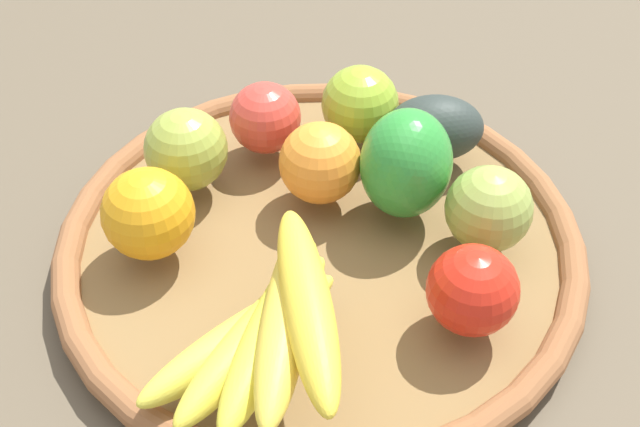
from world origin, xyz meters
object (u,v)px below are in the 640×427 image
at_px(apple_1, 265,118).
at_px(apple_3, 473,290).
at_px(bell_pepper, 406,163).
at_px(apple_4, 186,149).
at_px(orange_1, 148,214).
at_px(banana_bunch, 272,325).
at_px(orange_0, 320,163).
at_px(apple_2, 489,209).
at_px(apple_0, 360,104).
at_px(avocado, 435,128).

bearing_deg(apple_1, apple_3, -93.93).
bearing_deg(bell_pepper, apple_4, 93.38).
bearing_deg(apple_4, apple_3, -76.55).
xyz_separation_m(orange_1, bell_pepper, (0.19, -0.10, 0.01)).
bearing_deg(banana_bunch, orange_0, 38.10).
height_order(apple_2, bell_pepper, bell_pepper).
height_order(orange_1, apple_2, orange_1).
bearing_deg(banana_bunch, bell_pepper, 16.40).
bearing_deg(apple_2, apple_1, 104.66).
height_order(banana_bunch, apple_0, banana_bunch).
distance_m(orange_1, banana_bunch, 0.16).
bearing_deg(orange_1, banana_bunch, -90.53).
height_order(banana_bunch, apple_2, banana_bunch).
height_order(apple_3, apple_4, apple_4).
bearing_deg(avocado, apple_0, 115.35).
height_order(apple_3, bell_pepper, bell_pepper).
bearing_deg(apple_1, apple_2, -75.34).
xyz_separation_m(avocado, apple_2, (-0.05, -0.10, 0.01)).
height_order(orange_0, apple_1, orange_0).
bearing_deg(orange_1, apple_1, 14.96).
height_order(orange_0, apple_4, apple_4).
relative_size(orange_0, apple_0, 0.98).
xyz_separation_m(orange_0, apple_4, (-0.08, 0.09, 0.00)).
relative_size(apple_4, bell_pepper, 0.76).
bearing_deg(orange_1, apple_0, -1.22).
distance_m(apple_3, banana_bunch, 0.15).
relative_size(apple_1, apple_0, 0.92).
distance_m(orange_1, apple_2, 0.27).
bearing_deg(bell_pepper, avocado, -11.59).
xyz_separation_m(apple_1, apple_4, (-0.08, 0.01, 0.00)).
relative_size(orange_1, apple_4, 1.03).
relative_size(avocado, orange_1, 1.19).
bearing_deg(apple_2, orange_0, 115.44).
relative_size(banana_bunch, bell_pepper, 1.85).
xyz_separation_m(orange_0, apple_2, (0.06, -0.13, -0.00)).
bearing_deg(bell_pepper, apple_3, -149.33).
bearing_deg(apple_0, orange_0, -155.65).
bearing_deg(avocado, banana_bunch, -161.57).
xyz_separation_m(banana_bunch, bell_pepper, (0.19, 0.06, 0.00)).
distance_m(banana_bunch, bell_pepper, 0.20).
distance_m(apple_1, bell_pepper, 0.15).
bearing_deg(orange_0, apple_1, 85.38).
xyz_separation_m(banana_bunch, apple_4, (0.07, 0.20, -0.01)).
xyz_separation_m(apple_4, apple_2, (0.14, -0.22, -0.00)).
distance_m(orange_0, apple_0, 0.09).
distance_m(apple_1, apple_2, 0.22).
bearing_deg(apple_4, orange_1, -145.67).
relative_size(orange_1, apple_1, 1.13).
bearing_deg(apple_4, orange_0, -49.81).
bearing_deg(orange_0, apple_2, -64.56).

